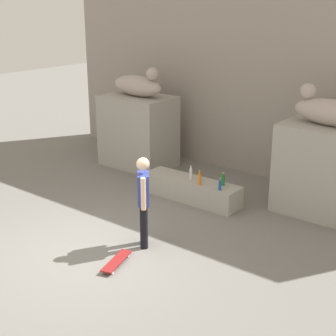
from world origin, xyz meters
name	(u,v)px	position (x,y,z in m)	size (l,w,h in m)	color
ground_plane	(88,253)	(0.00, 0.00, 0.00)	(40.00, 40.00, 0.00)	slate
facade_wall	(256,67)	(0.00, 5.80, 2.65)	(11.42, 0.60, 5.31)	gray
pedestal_left	(138,131)	(-2.54, 4.26, 0.93)	(1.83, 1.24, 1.87)	#A39E93
pedestal_right	(325,170)	(2.54, 4.26, 0.93)	(1.83, 1.24, 1.87)	#A39E93
statue_reclining_left	(138,85)	(-2.50, 4.26, 2.15)	(1.64, 0.69, 0.78)	#B5A39C
statue_reclining_right	(330,111)	(2.50, 4.26, 2.15)	(1.65, 0.74, 0.78)	#B5A39C
ledge_block	(192,190)	(0.00, 3.15, 0.24)	(2.29, 0.62, 0.47)	#A39E93
skater	(143,198)	(0.59, 0.84, 0.92)	(0.39, 0.43, 1.67)	black
skateboard	(117,261)	(0.69, 0.02, 0.06)	(0.42, 0.82, 0.08)	maroon
bottle_clear	(191,174)	(-0.01, 3.12, 0.61)	(0.06, 0.06, 0.33)	silver
bottle_blue	(220,185)	(0.83, 2.99, 0.58)	(0.06, 0.06, 0.26)	#194C99
bottle_orange	(199,179)	(0.31, 2.98, 0.61)	(0.07, 0.07, 0.32)	orange
bottle_green	(223,180)	(0.73, 3.26, 0.59)	(0.07, 0.07, 0.29)	#1E722D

